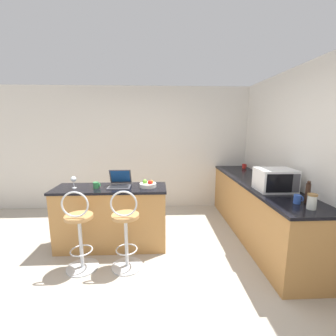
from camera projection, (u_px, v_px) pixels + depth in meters
ground_plane at (141, 273)px, 2.77m from camera, size 20.00×20.00×0.00m
wall_back at (148, 149)px, 4.85m from camera, size 12.00×0.06×2.60m
wall_right at (325, 168)px, 2.62m from camera, size 0.06×12.00×2.60m
breakfast_bar at (112, 217)px, 3.33m from camera, size 1.61×0.56×0.92m
counter_right at (256, 209)px, 3.67m from camera, size 0.67×2.87×0.92m
bar_stool_near at (80, 232)px, 2.77m from camera, size 0.40×0.40×1.05m
bar_stool_far at (126, 231)px, 2.79m from camera, size 0.40×0.40×1.05m
laptop at (120, 182)px, 3.29m from camera, size 0.32×0.33×0.24m
microwave at (275, 180)px, 3.05m from camera, size 0.48×0.38×0.30m
fruit_bowl at (148, 184)px, 3.25m from camera, size 0.24×0.24×0.11m
wine_glass_tall at (74, 180)px, 3.18m from camera, size 0.08×0.08×0.17m
storage_jar at (312, 201)px, 2.38m from camera, size 0.10×0.10×0.17m
mug_green at (96, 185)px, 3.19m from camera, size 0.10×0.08×0.09m
pepper_mill at (308, 192)px, 2.56m from camera, size 0.05×0.05×0.26m
mug_blue at (298, 199)px, 2.56m from camera, size 0.10×0.08×0.10m
mug_red at (244, 166)px, 4.68m from camera, size 0.09×0.07×0.09m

